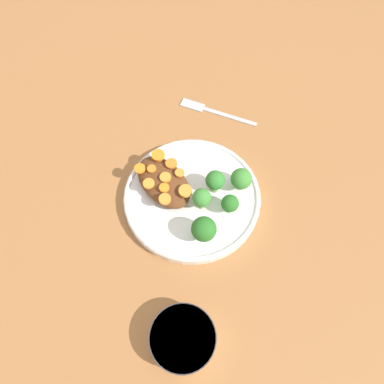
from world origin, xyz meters
The scene contains 20 objects.
ground_plane centered at (0.00, 0.00, 0.00)m, with size 4.00×4.00×0.00m, color #9E6638.
plate centered at (0.00, 0.00, 0.01)m, with size 0.28×0.28×0.02m.
dip_bowl centered at (-0.21, 0.18, 0.02)m, with size 0.11×0.11×0.04m.
stew_mound centered at (0.05, 0.03, 0.04)m, with size 0.14×0.08×0.03m, color #5B3319.
broccoli_floret_0 centered at (-0.02, -0.05, 0.05)m, with size 0.04×0.04×0.05m.
broccoli_floret_1 centered at (-0.07, -0.04, 0.05)m, with size 0.03×0.03×0.05m.
broccoli_floret_2 centered at (-0.04, -0.09, 0.05)m, with size 0.04×0.04×0.06m.
broccoli_floret_3 centered at (-0.08, 0.04, 0.06)m, with size 0.05×0.05×0.06m.
broccoli_floret_4 centered at (-0.03, 0.00, 0.05)m, with size 0.04×0.04×0.05m.
carrot_slice_0 centered at (0.06, 0.06, 0.06)m, with size 0.02×0.02×0.00m, color orange.
carrot_slice_1 centered at (0.00, 0.02, 0.06)m, with size 0.03×0.03×0.01m, color orange.
carrot_slice_2 centered at (0.01, 0.06, 0.06)m, with size 0.02×0.02×0.01m, color orange.
carrot_slice_3 centered at (0.05, 0.03, 0.06)m, with size 0.02×0.02×0.01m, color orange.
carrot_slice_4 centered at (0.10, 0.01, 0.06)m, with size 0.03×0.03×0.01m, color orange.
carrot_slice_5 centered at (0.04, 0.00, 0.06)m, with size 0.02×0.02×0.00m, color orange.
carrot_slice_6 centered at (0.08, 0.04, 0.06)m, with size 0.02×0.02×0.00m, color orange.
carrot_slice_7 centered at (0.10, 0.06, 0.06)m, with size 0.02×0.02×0.01m, color orange.
carrot_slice_8 centered at (0.07, 0.00, 0.06)m, with size 0.02×0.02×0.00m, color orange.
carrot_slice_9 centered at (0.03, 0.04, 0.06)m, with size 0.02×0.02×0.01m, color orange.
fork centered at (0.16, -0.18, 0.00)m, with size 0.17×0.11×0.01m.
Camera 1 is at (-0.28, 0.22, 0.69)m, focal length 35.00 mm.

